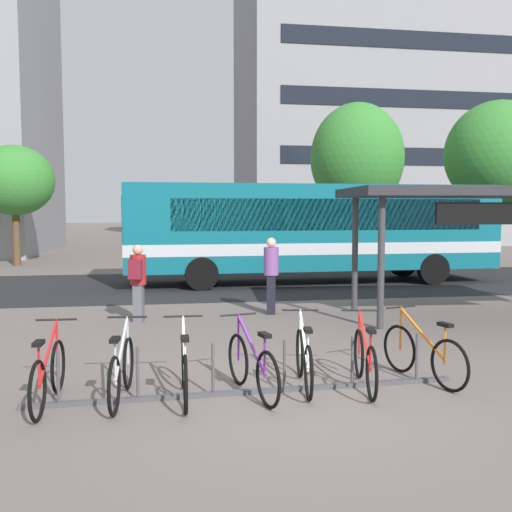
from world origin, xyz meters
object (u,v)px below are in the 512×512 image
parked_bicycle_red_0 (48,375)px  parked_bicycle_white_4 (304,360)px  commuter_teal_pack_2 (271,270)px  parked_bicycle_orange_6 (423,354)px  parked_bicycle_purple_3 (252,366)px  street_tree_0 (14,181)px  street_tree_1 (498,154)px  parked_bicycle_silver_1 (122,371)px  street_tree_2 (357,158)px  commuter_maroon_pack_1 (138,278)px  transit_shelter (498,197)px  parked_bicycle_white_2 (184,370)px  parked_bicycle_red_5 (365,361)px  city_bus (310,229)px

parked_bicycle_red_0 → parked_bicycle_white_4: size_ratio=1.01×
parked_bicycle_white_4 → commuter_teal_pack_2: (0.60, 5.52, 0.64)m
parked_bicycle_red_0 → commuter_teal_pack_2: 6.93m
parked_bicycle_white_4 → parked_bicycle_orange_6: same height
parked_bicycle_purple_3 → street_tree_0: size_ratio=0.33×
street_tree_0 → street_tree_1: street_tree_1 is taller
parked_bicycle_silver_1 → parked_bicycle_purple_3: (1.65, -0.05, 0.00)m
commuter_teal_pack_2 → street_tree_1: street_tree_1 is taller
street_tree_0 → street_tree_2: bearing=-1.8°
parked_bicycle_red_0 → commuter_maroon_pack_1: bearing=-6.7°
transit_shelter → parked_bicycle_white_2: bearing=-143.2°
commuter_maroon_pack_1 → commuter_teal_pack_2: size_ratio=0.94×
parked_bicycle_red_5 → transit_shelter: transit_shelter is taller
parked_bicycle_white_2 → street_tree_0: size_ratio=0.34×
parked_bicycle_white_4 → commuter_maroon_pack_1: (-2.40, 5.03, 0.57)m
parked_bicycle_silver_1 → parked_bicycle_white_4: same height
parked_bicycle_white_4 → commuter_teal_pack_2: size_ratio=0.97×
parked_bicycle_silver_1 → street_tree_2: bearing=-21.5°
parked_bicycle_silver_1 → street_tree_0: size_ratio=0.33×
parked_bicycle_orange_6 → parked_bicycle_silver_1: bearing=76.3°
parked_bicycle_silver_1 → commuter_maroon_pack_1: bearing=5.9°
city_bus → parked_bicycle_purple_3: (-3.65, -11.04, -1.39)m
street_tree_1 → parked_bicycle_silver_1: bearing=-134.5°
parked_bicycle_orange_6 → street_tree_2: 19.25m
city_bus → street_tree_0: bearing=-35.7°
parked_bicycle_red_5 → transit_shelter: (4.64, 4.41, 2.31)m
parked_bicycle_purple_3 → parked_bicycle_red_5: same height
parked_bicycle_white_2 → parked_bicycle_white_4: (1.61, 0.22, 0.00)m
street_tree_0 → parked_bicycle_white_4: bearing=-66.4°
parked_bicycle_purple_3 → commuter_teal_pack_2: (1.34, 5.72, 0.64)m
street_tree_0 → transit_shelter: bearing=-46.5°
street_tree_1 → parked_bicycle_orange_6: bearing=-125.0°
parked_bicycle_purple_3 → parked_bicycle_white_4: same height
parked_bicycle_red_0 → street_tree_1: bearing=-43.4°
city_bus → parked_bicycle_white_4: (-2.91, -10.84, -1.39)m
parked_bicycle_white_2 → parked_bicycle_white_4: same height
parked_bicycle_silver_1 → parked_bicycle_red_5: bearing=-84.4°
parked_bicycle_silver_1 → parked_bicycle_purple_3: same height
parked_bicycle_white_2 → parked_bicycle_red_5: bearing=-87.8°
parked_bicycle_silver_1 → street_tree_1: street_tree_1 is taller
transit_shelter → street_tree_2: street_tree_2 is taller
parked_bicycle_orange_6 → transit_shelter: 6.08m
parked_bicycle_purple_3 → parked_bicycle_red_5: 1.54m
street_tree_0 → commuter_teal_pack_2: bearing=-56.3°
parked_bicycle_silver_1 → parked_bicycle_orange_6: size_ratio=1.03×
street_tree_0 → street_tree_2: size_ratio=0.71×
parked_bicycle_red_0 → parked_bicycle_red_5: bearing=-86.8°
parked_bicycle_silver_1 → parked_bicycle_white_4: bearing=-80.5°
city_bus → parked_bicycle_purple_3: city_bus is taller
parked_bicycle_silver_1 → street_tree_2: size_ratio=0.24×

